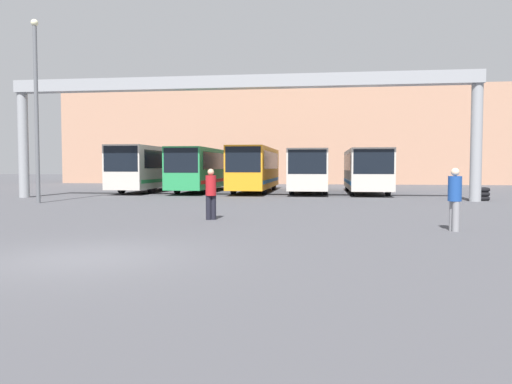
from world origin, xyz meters
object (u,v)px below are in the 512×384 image
(pedestrian_near_center, at_px, (211,193))
(tire_stack, at_px, (480,194))
(pedestrian_mid_left, at_px, (455,198))
(lamp_post, at_px, (36,105))
(bus_slot_3, at_px, (310,168))
(bus_slot_1, at_px, (204,167))
(bus_slot_4, at_px, (366,168))
(bus_slot_0, at_px, (153,166))
(bus_slot_2, at_px, (255,167))

(pedestrian_near_center, bearing_deg, tire_stack, -159.64)
(pedestrian_mid_left, bearing_deg, lamp_post, -129.81)
(bus_slot_3, bearing_deg, bus_slot_1, 179.98)
(pedestrian_near_center, bearing_deg, bus_slot_3, -121.33)
(lamp_post, bearing_deg, bus_slot_4, 33.66)
(bus_slot_0, xyz_separation_m, bus_slot_2, (7.90, -0.36, -0.05))
(bus_slot_3, relative_size, pedestrian_mid_left, 6.72)
(bus_slot_0, distance_m, bus_slot_4, 15.83)
(bus_slot_3, xyz_separation_m, tire_stack, (9.55, -7.73, -1.37))
(bus_slot_3, xyz_separation_m, bus_slot_4, (3.95, -1.09, 0.01))
(bus_slot_2, xyz_separation_m, lamp_post, (-9.59, -12.35, 3.17))
(pedestrian_mid_left, distance_m, tire_stack, 14.62)
(bus_slot_1, bearing_deg, pedestrian_near_center, -75.82)
(bus_slot_1, height_order, pedestrian_mid_left, bus_slot_1)
(pedestrian_near_center, bearing_deg, bus_slot_0, -87.99)
(bus_slot_2, relative_size, lamp_post, 1.25)
(bus_slot_2, bearing_deg, bus_slot_4, -5.09)
(pedestrian_near_center, bearing_deg, bus_slot_2, -109.68)
(bus_slot_0, xyz_separation_m, bus_slot_1, (3.95, 0.03, -0.08))
(pedestrian_mid_left, bearing_deg, bus_slot_3, 178.23)
(bus_slot_0, relative_size, bus_slot_4, 1.21)
(tire_stack, bearing_deg, bus_slot_1, 156.08)
(pedestrian_near_center, xyz_separation_m, lamp_post, (-10.55, 6.66, 4.06))
(bus_slot_3, xyz_separation_m, pedestrian_near_center, (-2.99, -19.39, -0.78))
(pedestrian_near_center, distance_m, lamp_post, 13.11)
(bus_slot_1, xyz_separation_m, pedestrian_mid_left, (12.61, -21.52, -0.84))
(pedestrian_mid_left, distance_m, lamp_post, 20.65)
(bus_slot_3, distance_m, pedestrian_mid_left, 22.04)
(bus_slot_1, relative_size, bus_slot_2, 1.07)
(pedestrian_near_center, relative_size, lamp_post, 0.19)
(lamp_post, bearing_deg, bus_slot_1, 66.11)
(bus_slot_1, relative_size, bus_slot_3, 1.00)
(bus_slot_0, relative_size, pedestrian_near_center, 6.84)
(bus_slot_3, bearing_deg, bus_slot_0, -179.85)
(bus_slot_2, bearing_deg, lamp_post, -127.83)
(tire_stack, bearing_deg, bus_slot_0, 160.20)
(bus_slot_0, relative_size, tire_stack, 11.83)
(bus_slot_0, xyz_separation_m, bus_slot_3, (11.84, 0.03, -0.16))
(bus_slot_2, height_order, tire_stack, bus_slot_2)
(bus_slot_3, relative_size, lamp_post, 1.33)
(pedestrian_near_center, height_order, lamp_post, lamp_post)
(bus_slot_0, relative_size, bus_slot_3, 0.99)
(bus_slot_4, bearing_deg, bus_slot_1, 174.72)
(lamp_post, bearing_deg, tire_stack, 12.23)
(bus_slot_2, height_order, bus_slot_4, bus_slot_2)
(pedestrian_near_center, bearing_deg, lamp_post, -54.82)
(bus_slot_0, height_order, bus_slot_2, bus_slot_0)
(pedestrian_mid_left, xyz_separation_m, tire_stack, (4.84, 13.78, -0.62))
(bus_slot_1, bearing_deg, bus_slot_3, -0.02)
(bus_slot_1, bearing_deg, bus_slot_0, -179.51)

